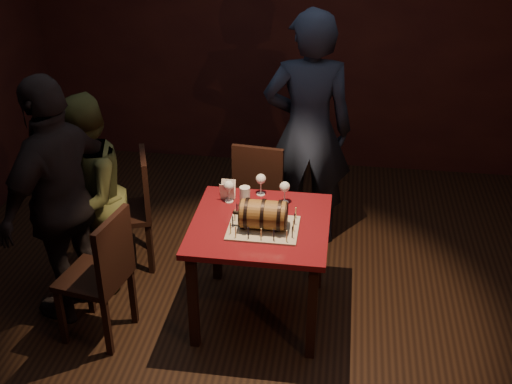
# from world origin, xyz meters

# --- Properties ---
(room_shell) EXTENTS (5.04, 5.04, 2.80)m
(room_shell) POSITION_xyz_m (0.00, 0.00, 1.40)
(room_shell) COLOR black
(room_shell) RESTS_ON ground
(pub_table) EXTENTS (0.90, 0.90, 0.75)m
(pub_table) POSITION_xyz_m (0.07, 0.01, 0.64)
(pub_table) COLOR #4B0C12
(pub_table) RESTS_ON ground
(cake_board) EXTENTS (0.45, 0.35, 0.01)m
(cake_board) POSITION_xyz_m (0.10, -0.07, 0.76)
(cake_board) COLOR #9D937E
(cake_board) RESTS_ON pub_table
(barrel_cake) EXTENTS (0.35, 0.20, 0.20)m
(barrel_cake) POSITION_xyz_m (0.10, -0.07, 0.86)
(barrel_cake) COLOR brown
(barrel_cake) RESTS_ON cake_board
(birthday_candles) EXTENTS (0.40, 0.30, 0.09)m
(birthday_candles) POSITION_xyz_m (0.10, -0.07, 0.80)
(birthday_candles) COLOR #FEF398
(birthday_candles) RESTS_ON cake_board
(wine_glass_left) EXTENTS (0.07, 0.07, 0.16)m
(wine_glass_left) POSITION_xyz_m (-0.18, 0.25, 0.87)
(wine_glass_left) COLOR silver
(wine_glass_left) RESTS_ON pub_table
(wine_glass_mid) EXTENTS (0.07, 0.07, 0.16)m
(wine_glass_mid) POSITION_xyz_m (0.02, 0.38, 0.87)
(wine_glass_mid) COLOR silver
(wine_glass_mid) RESTS_ON pub_table
(wine_glass_right) EXTENTS (0.07, 0.07, 0.16)m
(wine_glass_right) POSITION_xyz_m (0.20, 0.29, 0.87)
(wine_glass_right) COLOR silver
(wine_glass_right) RESTS_ON pub_table
(pint_of_ale) EXTENTS (0.07, 0.07, 0.15)m
(pint_of_ale) POSITION_xyz_m (-0.06, 0.20, 0.82)
(pint_of_ale) COLOR silver
(pint_of_ale) RESTS_ON pub_table
(menu_card) EXTENTS (0.10, 0.05, 0.13)m
(menu_card) POSITION_xyz_m (-0.20, 0.29, 0.81)
(menu_card) COLOR white
(menu_card) RESTS_ON pub_table
(chair_back) EXTENTS (0.44, 0.44, 0.93)m
(chair_back) POSITION_xyz_m (-0.05, 0.88, 0.52)
(chair_back) COLOR black
(chair_back) RESTS_ON ground
(chair_left_rear) EXTENTS (0.51, 0.51, 0.93)m
(chair_left_rear) POSITION_xyz_m (-0.97, 0.50, 0.52)
(chair_left_rear) COLOR black
(chair_left_rear) RESTS_ON ground
(chair_left_front) EXTENTS (0.47, 0.47, 0.93)m
(chair_left_front) POSITION_xyz_m (-0.90, -0.36, 0.52)
(chair_left_front) COLOR black
(chair_left_front) RESTS_ON ground
(person_back) EXTENTS (0.75, 0.54, 1.92)m
(person_back) POSITION_xyz_m (0.30, 1.06, 0.96)
(person_back) COLOR #192033
(person_back) RESTS_ON ground
(person_left_rear) EXTENTS (0.58, 0.74, 1.50)m
(person_left_rear) POSITION_xyz_m (-1.18, 0.15, 0.75)
(person_left_rear) COLOR #3E4422
(person_left_rear) RESTS_ON ground
(person_left_front) EXTENTS (0.75, 1.10, 1.74)m
(person_left_front) POSITION_xyz_m (-1.23, -0.11, 0.87)
(person_left_front) COLOR black
(person_left_front) RESTS_ON ground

